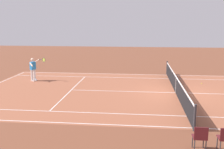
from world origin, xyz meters
TOP-DOWN VIEW (x-y plane):
  - ground_plane at (0.00, 0.00)m, footprint 60.00×60.00m
  - court_slab at (0.00, 0.00)m, footprint 24.20×11.40m
  - court_line_markings at (0.00, 0.00)m, footprint 23.85×11.05m
  - tennis_net at (0.00, 0.00)m, footprint 0.10×11.70m
  - tennis_player_near at (9.76, -2.33)m, footprint 1.19×0.75m
  - tennis_ball at (-2.07, -2.58)m, footprint 0.07×0.07m
  - spectator_chair_7 at (0.15, 7.50)m, footprint 0.44×0.44m

SIDE VIEW (x-z plane):
  - ground_plane at x=0.00m, z-range 0.00..0.00m
  - court_slab at x=0.00m, z-range 0.00..0.00m
  - court_line_markings at x=0.00m, z-range 0.00..0.01m
  - tennis_ball at x=-2.07m, z-range 0.00..0.07m
  - tennis_net at x=0.00m, z-range -0.05..1.03m
  - spectator_chair_7 at x=0.15m, z-range 0.08..0.96m
  - tennis_player_near at x=9.76m, z-range 0.08..1.78m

